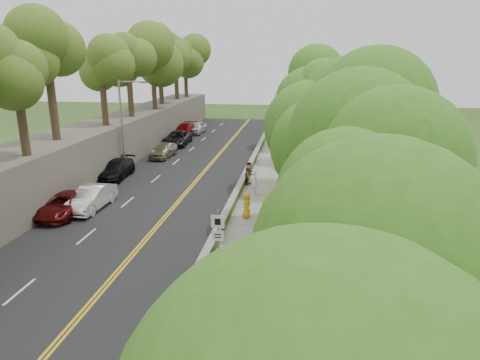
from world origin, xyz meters
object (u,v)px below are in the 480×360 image
at_px(signpost, 218,234).
at_px(person_far, 294,161).
at_px(painter_0, 246,205).
at_px(streetlight, 124,120).
at_px(concrete_block, 287,279).
at_px(car_2, 64,205).
at_px(car_1, 91,198).
at_px(construction_barrel, 295,164).

relative_size(signpost, person_far, 1.74).
height_order(painter_0, person_far, person_far).
bearing_deg(streetlight, concrete_block, -50.64).
relative_size(streetlight, concrete_block, 6.49).
xyz_separation_m(concrete_block, painter_0, (-2.85, 8.23, 0.41)).
xyz_separation_m(streetlight, painter_0, (11.91, -9.77, -3.77)).
xyz_separation_m(concrete_block, car_2, (-14.54, 7.07, 0.26)).
height_order(car_1, painter_0, painter_0).
bearing_deg(concrete_block, painter_0, 109.09).
bearing_deg(signpost, streetlight, 124.08).
bearing_deg(car_1, painter_0, 0.47).
xyz_separation_m(streetlight, concrete_block, (14.76, -18.00, -4.18)).
bearing_deg(painter_0, concrete_block, 176.03).
xyz_separation_m(streetlight, car_1, (1.45, -9.65, -3.83)).
xyz_separation_m(signpost, person_far, (3.15, 19.24, -1.02)).
height_order(car_2, painter_0, painter_0).
relative_size(car_2, person_far, 2.74).
xyz_separation_m(concrete_block, person_far, (-0.10, 20.23, 0.48)).
height_order(concrete_block, painter_0, painter_0).
bearing_deg(painter_0, streetlight, 27.60).
relative_size(car_1, person_far, 2.62).
height_order(construction_barrel, painter_0, painter_0).
height_order(car_1, car_2, car_1).
height_order(car_2, person_far, person_far).
distance_m(signpost, car_2, 12.88).
distance_m(streetlight, painter_0, 15.86).
relative_size(streetlight, car_2, 1.64).
relative_size(streetlight, car_1, 1.71).
bearing_deg(streetlight, painter_0, -39.34).
relative_size(construction_barrel, car_1, 0.20).
height_order(streetlight, car_2, streetlight).
bearing_deg(concrete_block, streetlight, 129.36).
bearing_deg(construction_barrel, painter_0, -102.61).
xyz_separation_m(streetlight, signpost, (11.51, -17.02, -2.68)).
height_order(signpost, painter_0, signpost).
xyz_separation_m(streetlight, car_2, (0.23, -10.93, -3.92)).
height_order(signpost, concrete_block, signpost).
height_order(concrete_block, car_2, car_2).
relative_size(concrete_block, car_1, 0.26).
relative_size(car_1, painter_0, 2.85).
xyz_separation_m(signpost, car_2, (-11.29, 6.09, -1.24)).
xyz_separation_m(signpost, concrete_block, (3.25, -0.98, -1.50)).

